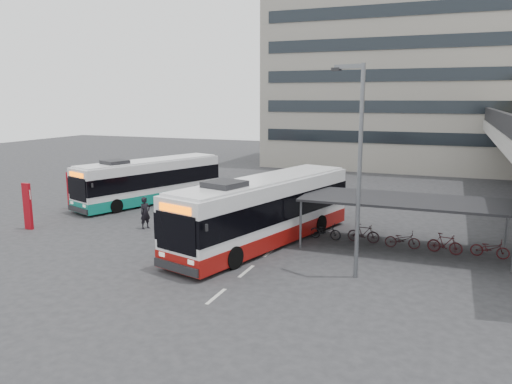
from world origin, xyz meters
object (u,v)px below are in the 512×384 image
(pedestrian, at_px, (145,213))
(lamp_post, at_px, (357,159))
(bus_main, at_px, (265,211))
(bus_teal, at_px, (150,181))

(pedestrian, bearing_deg, lamp_post, -84.51)
(bus_main, height_order, lamp_post, lamp_post)
(bus_teal, bearing_deg, bus_main, -9.94)
(bus_main, bearing_deg, pedestrian, -166.37)
(bus_teal, distance_m, lamp_post, 19.58)
(pedestrian, bearing_deg, bus_teal, 52.03)
(bus_main, height_order, bus_teal, bus_main)
(bus_teal, xyz_separation_m, lamp_post, (16.53, -9.90, 3.47))
(lamp_post, bearing_deg, pedestrian, -174.07)
(lamp_post, bearing_deg, bus_teal, 170.47)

